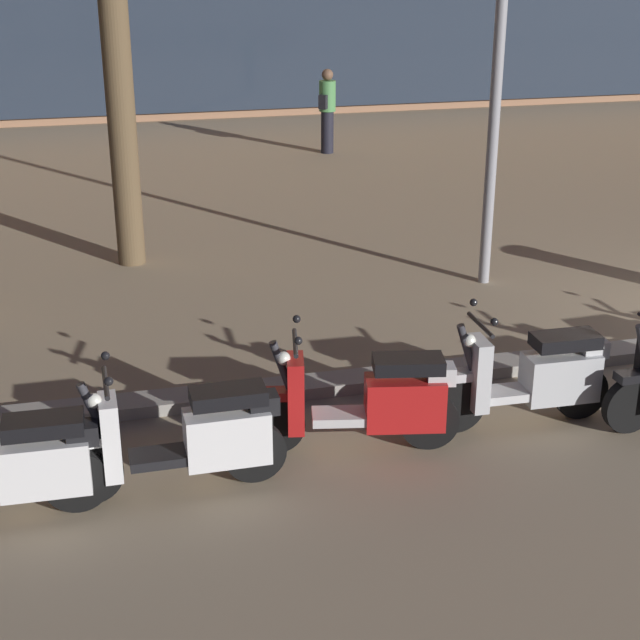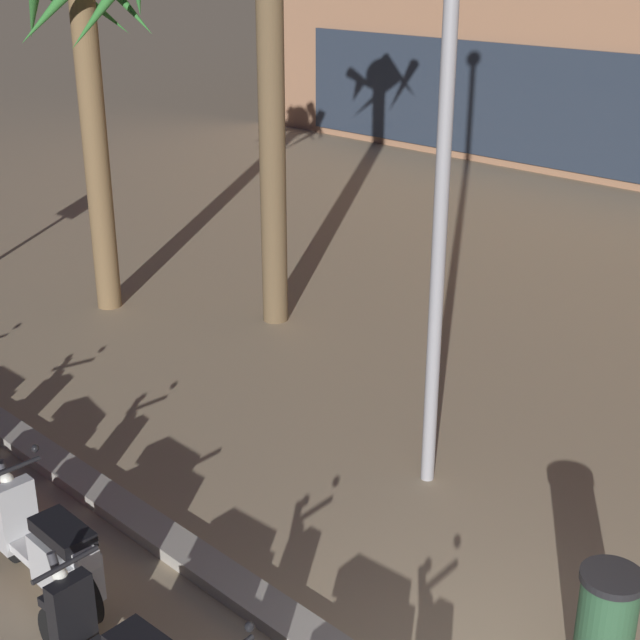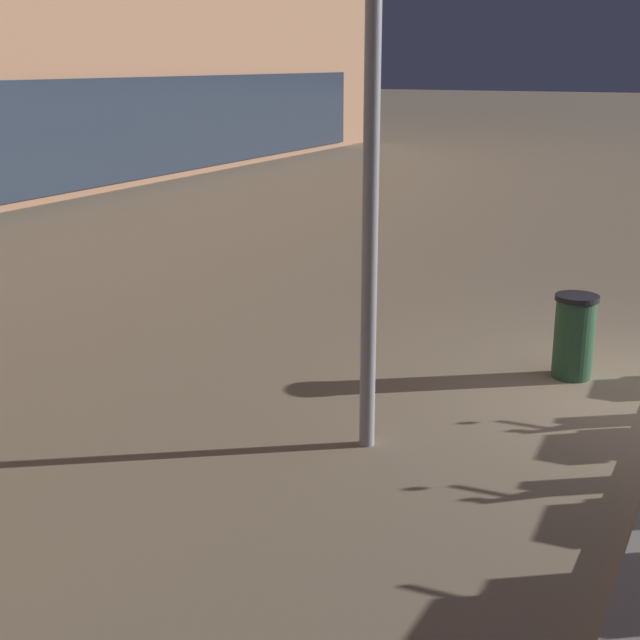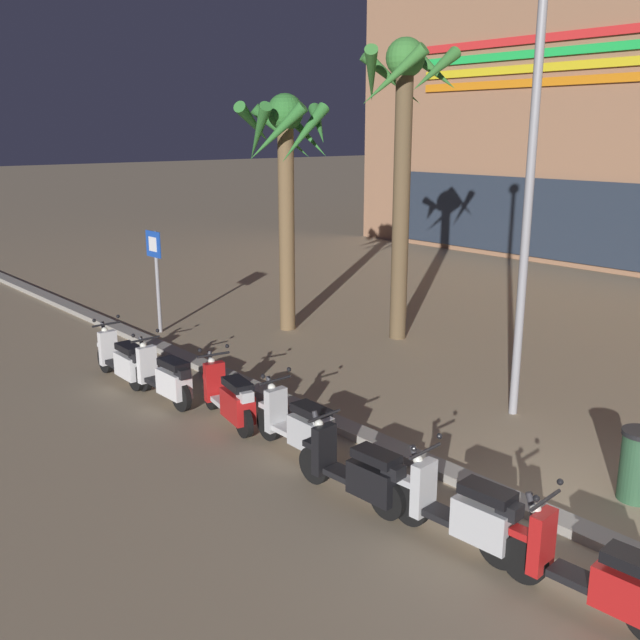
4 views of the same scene
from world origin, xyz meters
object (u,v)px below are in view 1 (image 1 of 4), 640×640
(scooter_white_mid_centre, at_px, (192,438))
(scooter_red_lead_nearest, at_px, (371,401))
(scooter_white_second_in_line, at_px, (5,466))
(scooter_silver_gap_after_mid, at_px, (535,377))
(pedestrian_by_palm_tree, at_px, (327,109))

(scooter_white_mid_centre, relative_size, scooter_red_lead_nearest, 1.00)
(scooter_white_second_in_line, bearing_deg, scooter_silver_gap_after_mid, 5.85)
(scooter_white_second_in_line, distance_m, scooter_white_mid_centre, 1.43)
(scooter_white_second_in_line, height_order, scooter_silver_gap_after_mid, same)
(scooter_white_second_in_line, xyz_separation_m, scooter_red_lead_nearest, (3.00, 0.36, 0.01))
(scooter_white_second_in_line, xyz_separation_m, scooter_silver_gap_after_mid, (4.59, 0.47, 0.01))
(scooter_white_second_in_line, height_order, pedestrian_by_palm_tree, pedestrian_by_palm_tree)
(scooter_red_lead_nearest, distance_m, scooter_silver_gap_after_mid, 1.59)
(scooter_white_second_in_line, bearing_deg, pedestrian_by_palm_tree, 65.33)
(scooter_white_second_in_line, bearing_deg, scooter_white_mid_centre, 3.41)
(pedestrian_by_palm_tree, bearing_deg, scooter_red_lead_nearest, -102.78)
(scooter_white_mid_centre, bearing_deg, pedestrian_by_palm_tree, 70.80)
(scooter_white_mid_centre, relative_size, scooter_silver_gap_after_mid, 1.06)
(scooter_red_lead_nearest, xyz_separation_m, scooter_silver_gap_after_mid, (1.59, 0.11, -0.00))
(scooter_red_lead_nearest, height_order, pedestrian_by_palm_tree, pedestrian_by_palm_tree)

